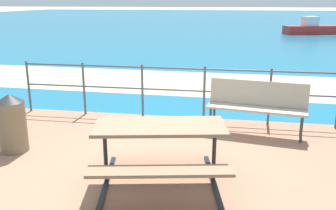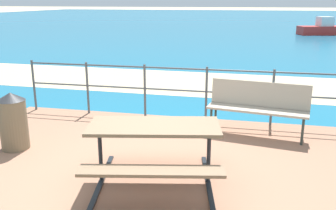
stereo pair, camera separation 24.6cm
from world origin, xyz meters
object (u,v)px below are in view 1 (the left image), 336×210
at_px(trash_bin, 12,123).
at_px(boat_mid, 314,28).
at_px(picnic_table, 160,140).
at_px(park_bench, 257,102).

bearing_deg(trash_bin, boat_mid, 69.12).
relative_size(picnic_table, park_bench, 1.09).
xyz_separation_m(picnic_table, trash_bin, (-2.36, 0.61, -0.12)).
relative_size(trash_bin, boat_mid, 0.19).
bearing_deg(boat_mid, park_bench, -120.32).
xyz_separation_m(park_bench, trash_bin, (-3.61, -1.43, -0.10)).
distance_m(park_bench, trash_bin, 3.89).
height_order(picnic_table, park_bench, park_bench).
relative_size(picnic_table, trash_bin, 2.07).
bearing_deg(park_bench, boat_mid, 85.88).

